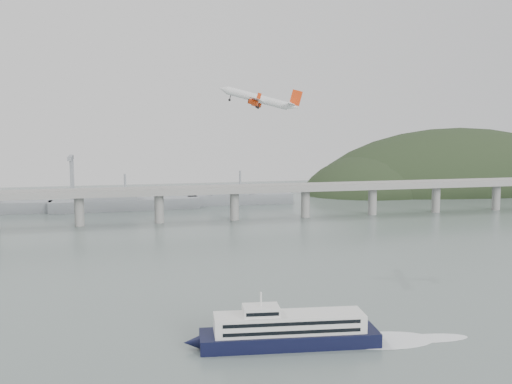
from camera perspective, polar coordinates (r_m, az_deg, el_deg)
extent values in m
plane|color=slate|center=(209.00, 3.61, -11.59)|extent=(900.00, 900.00, 0.00)
cube|color=gray|center=(396.57, -4.91, 0.08)|extent=(800.00, 22.00, 2.20)
cube|color=gray|center=(386.03, -4.68, 0.20)|extent=(800.00, 0.60, 1.80)
cube|color=gray|center=(406.67, -5.14, 0.52)|extent=(800.00, 0.60, 1.80)
cylinder|color=gray|center=(394.08, -16.48, -1.76)|extent=(6.00, 6.00, 21.00)
cylinder|color=gray|center=(394.58, -9.21, -1.56)|extent=(6.00, 6.00, 21.00)
cylinder|color=gray|center=(401.36, -2.08, -1.33)|extent=(6.00, 6.00, 21.00)
cylinder|color=gray|center=(414.10, 4.72, -1.10)|extent=(6.00, 6.00, 21.00)
cylinder|color=gray|center=(432.29, 11.03, -0.88)|extent=(6.00, 6.00, 21.00)
cylinder|color=gray|center=(455.27, 16.76, -0.66)|extent=(6.00, 6.00, 21.00)
cylinder|color=gray|center=(482.35, 21.90, -0.46)|extent=(6.00, 6.00, 21.00)
ellipsoid|color=black|center=(620.54, 18.62, -1.40)|extent=(320.00, 150.00, 156.00)
ellipsoid|color=black|center=(565.98, 11.01, -1.30)|extent=(140.00, 110.00, 96.00)
cube|color=gray|center=(458.74, -12.31, -1.17)|extent=(110.55, 21.43, 8.00)
cube|color=gray|center=(457.66, -13.72, -0.21)|extent=(39.01, 16.73, 8.00)
cylinder|color=gray|center=(456.87, -12.36, 0.82)|extent=(1.60, 1.60, 14.00)
cube|color=gray|center=(478.90, -1.52, -0.69)|extent=(85.00, 13.60, 8.00)
cube|color=gray|center=(476.25, -2.52, 0.23)|extent=(29.75, 11.90, 8.00)
cylinder|color=gray|center=(477.11, -1.52, 1.22)|extent=(1.60, 1.60, 14.00)
cube|color=gray|center=(492.60, -17.11, 1.09)|extent=(3.00, 3.00, 40.00)
cube|color=gray|center=(481.31, -17.26, 3.11)|extent=(3.00, 28.00, 3.00)
cube|color=black|center=(181.91, 3.18, -13.72)|extent=(53.73, 18.44, 4.21)
cone|color=black|center=(179.29, -6.08, -14.06)|extent=(5.70, 4.77, 4.21)
cube|color=silver|center=(180.31, 3.19, -12.31)|extent=(45.12, 15.41, 5.26)
cube|color=black|center=(174.92, 3.51, -12.44)|extent=(39.78, 4.64, 1.05)
cube|color=black|center=(175.77, 3.51, -13.22)|extent=(39.78, 4.64, 1.05)
cube|color=black|center=(184.84, 2.89, -11.37)|extent=(39.78, 4.64, 1.05)
cube|color=black|center=(185.64, 2.89, -12.12)|extent=(39.78, 4.64, 1.05)
cube|color=silver|center=(177.79, 0.47, -11.21)|extent=(11.29, 8.50, 2.74)
cube|color=black|center=(174.27, 0.64, -11.59)|extent=(9.43, 1.18, 1.05)
cylinder|color=silver|center=(176.78, 0.48, -10.18)|extent=(0.58, 0.58, 4.21)
ellipsoid|color=white|center=(189.85, 12.22, -13.63)|extent=(31.83, 18.46, 0.21)
ellipsoid|color=white|center=(195.04, 16.42, -13.20)|extent=(23.45, 10.08, 0.21)
cylinder|color=white|center=(263.14, 0.14, 8.92)|extent=(26.35, 14.82, 10.45)
cone|color=white|center=(265.95, -3.14, 9.75)|extent=(5.76, 5.15, 4.46)
cone|color=white|center=(261.22, 3.60, 8.12)|extent=(6.48, 5.21, 4.71)
cube|color=white|center=(262.94, 0.29, 8.66)|extent=(16.56, 32.81, 3.27)
cube|color=white|center=(261.35, 3.43, 8.32)|extent=(7.14, 12.10, 1.63)
cube|color=red|center=(261.47, 3.83, 8.95)|extent=(5.71, 2.22, 7.30)
cylinder|color=red|center=(268.43, 0.06, 8.36)|extent=(5.09, 3.95, 3.26)
cylinder|color=black|center=(268.74, -0.36, 8.47)|extent=(1.70, 2.36, 2.27)
cube|color=white|center=(268.47, 0.12, 8.56)|extent=(2.59, 1.17, 1.77)
cylinder|color=red|center=(257.78, -0.26, 8.55)|extent=(5.09, 3.95, 3.26)
cylinder|color=black|center=(258.11, -0.70, 8.67)|extent=(1.70, 2.36, 2.27)
cube|color=white|center=(257.82, -0.21, 8.76)|extent=(2.59, 1.17, 1.77)
cylinder|color=black|center=(265.38, 0.26, 8.25)|extent=(1.05, 0.57, 2.38)
cylinder|color=black|center=(265.34, 0.20, 8.02)|extent=(1.38, 0.81, 1.34)
cylinder|color=black|center=(260.34, 0.11, 8.34)|extent=(1.05, 0.57, 2.38)
cylinder|color=black|center=(260.30, 0.05, 8.11)|extent=(1.38, 0.81, 1.34)
cylinder|color=black|center=(265.03, -2.48, 8.98)|extent=(1.05, 0.57, 2.38)
cylinder|color=black|center=(264.99, -2.54, 8.75)|extent=(1.38, 0.81, 1.34)
cube|color=red|center=(279.21, 1.19, 8.50)|extent=(2.08, 0.86, 2.68)
cube|color=red|center=(246.26, 0.30, 9.14)|extent=(2.08, 0.86, 2.68)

